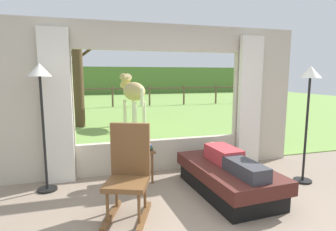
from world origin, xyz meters
TOP-DOWN VIEW (x-y plane):
  - back_wall_with_window at (0.00, 2.26)m, footprint 5.20×0.12m
  - curtain_panel_left at (-1.69, 2.12)m, footprint 0.44×0.10m
  - curtain_panel_right at (1.69, 2.12)m, footprint 0.44×0.10m
  - outdoor_pasture_lawn at (0.00, 13.16)m, footprint 36.00×21.68m
  - distant_hill_ridge at (0.00, 23.00)m, footprint 36.00×2.00m
  - recliner_sofa at (0.67, 1.02)m, footprint 1.00×1.75m
  - reclining_person at (0.67, 0.97)m, footprint 0.38×1.44m
  - rocking_chair at (-0.79, 0.78)m, footprint 0.68×0.80m
  - side_table at (-0.47, 1.82)m, footprint 0.44×0.44m
  - potted_plant at (-0.55, 1.88)m, footprint 0.22×0.22m
  - book_stack at (-0.38, 1.76)m, footprint 0.21×0.16m
  - floor_lamp_left at (-1.86, 1.83)m, footprint 0.32×0.32m
  - floor_lamp_right at (2.03, 1.05)m, footprint 0.32×0.32m
  - horse at (0.17, 6.50)m, footprint 0.84×1.82m
  - pasture_tree at (-1.55, 6.98)m, footprint 1.32×1.38m
  - pasture_fence_line at (0.00, 12.35)m, footprint 16.10×0.10m

SIDE VIEW (x-z plane):
  - outdoor_pasture_lawn at x=0.00m, z-range 0.00..0.02m
  - recliner_sofa at x=0.67m, z-range 0.01..0.43m
  - side_table at x=-0.47m, z-range 0.17..0.69m
  - reclining_person at x=0.67m, z-range 0.41..0.63m
  - rocking_chair at x=-0.79m, z-range -0.01..1.11m
  - book_stack at x=-0.38m, z-range 0.52..0.62m
  - potted_plant at x=-0.55m, z-range 0.54..0.86m
  - pasture_fence_line at x=0.00m, z-range 0.19..1.29m
  - horse at x=0.17m, z-range 0.29..2.02m
  - curtain_panel_left at x=-1.69m, z-range 0.00..2.40m
  - curtain_panel_right at x=1.69m, z-range 0.00..2.40m
  - distant_hill_ridge at x=0.00m, z-range 0.00..2.40m
  - back_wall_with_window at x=0.00m, z-range -0.03..2.52m
  - floor_lamp_right at x=2.03m, z-range 0.56..2.39m
  - floor_lamp_left at x=-1.86m, z-range 0.57..2.43m
  - pasture_tree at x=-1.55m, z-range 0.04..3.21m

